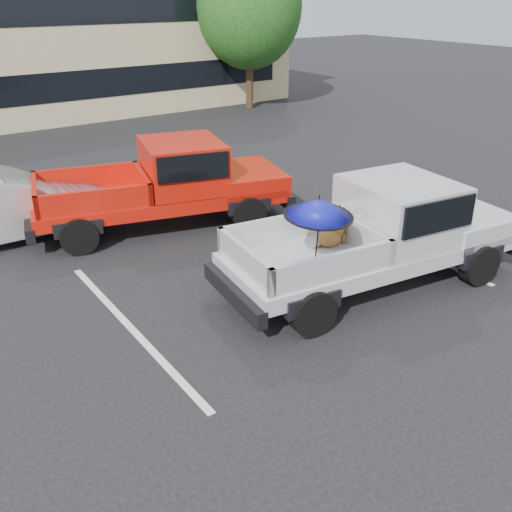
% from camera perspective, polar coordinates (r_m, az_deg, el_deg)
% --- Properties ---
extents(ground, '(90.00, 90.00, 0.00)m').
position_cam_1_polar(ground, '(9.40, 9.88, -6.78)').
color(ground, black).
rests_on(ground, ground).
extents(stripe_left, '(0.12, 5.00, 0.01)m').
position_cam_1_polar(stripe_left, '(9.39, -12.40, -7.03)').
color(stripe_left, silver).
rests_on(stripe_left, ground).
extents(stripe_right, '(0.12, 5.00, 0.01)m').
position_cam_1_polar(stripe_right, '(12.58, 13.32, 1.51)').
color(stripe_right, silver).
rests_on(stripe_right, ground).
extents(motel_building, '(20.40, 8.40, 6.30)m').
position_cam_1_polar(motel_building, '(27.65, -20.03, 20.32)').
color(motel_building, tan).
rests_on(motel_building, ground).
extents(tree_right, '(4.46, 4.46, 6.78)m').
position_cam_1_polar(tree_right, '(26.11, -0.69, 23.71)').
color(tree_right, '#332114').
rests_on(tree_right, ground).
extents(silver_pickup, '(5.90, 2.68, 2.06)m').
position_cam_1_polar(silver_pickup, '(10.44, 13.06, 2.78)').
color(silver_pickup, black).
rests_on(silver_pickup, ground).
extents(red_pickup, '(6.07, 3.39, 1.90)m').
position_cam_1_polar(red_pickup, '(12.96, -7.99, 7.55)').
color(red_pickup, black).
rests_on(red_pickup, ground).
extents(silver_sedan, '(4.59, 1.70, 1.50)m').
position_cam_1_polar(silver_sedan, '(13.23, -24.06, 4.61)').
color(silver_sedan, '#B9BAC1').
rests_on(silver_sedan, ground).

